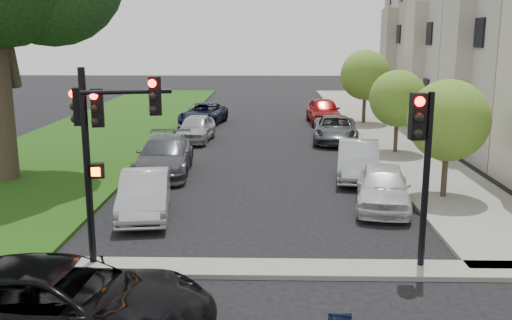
{
  "coord_description": "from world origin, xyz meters",
  "views": [
    {
      "loc": [
        0.37,
        -10.41,
        5.35
      ],
      "look_at": [
        0.0,
        5.0,
        2.0
      ],
      "focal_mm": 40.0,
      "sensor_mm": 36.0,
      "label": 1
    }
  ],
  "objects_px": {
    "small_tree_c": "(365,75)",
    "car_cross_near": "(61,305)",
    "car_parked_1": "(358,160)",
    "car_parked_6": "(164,156)",
    "car_parked_2": "(335,129)",
    "traffic_signal_secondary": "(422,148)",
    "car_parked_3": "(324,111)",
    "car_parked_0": "(383,187)",
    "car_parked_5": "(145,194)",
    "car_parked_7": "(196,128)",
    "car_parked_8": "(203,114)",
    "traffic_signal_main": "(102,132)",
    "small_tree_a": "(448,121)",
    "small_tree_b": "(398,99)"
  },
  "relations": [
    {
      "from": "small_tree_c",
      "to": "car_cross_near",
      "type": "distance_m",
      "value": 27.81
    },
    {
      "from": "car_parked_1",
      "to": "car_parked_6",
      "type": "relative_size",
      "value": 0.86
    },
    {
      "from": "car_parked_1",
      "to": "car_parked_2",
      "type": "distance_m",
      "value": 7.77
    },
    {
      "from": "traffic_signal_secondary",
      "to": "car_parked_3",
      "type": "height_order",
      "value": "traffic_signal_secondary"
    },
    {
      "from": "car_parked_0",
      "to": "car_parked_1",
      "type": "relative_size",
      "value": 0.94
    },
    {
      "from": "car_parked_3",
      "to": "car_parked_5",
      "type": "bearing_deg",
      "value": -113.34
    },
    {
      "from": "car_parked_7",
      "to": "car_parked_8",
      "type": "bearing_deg",
      "value": 97.12
    },
    {
      "from": "car_parked_7",
      "to": "traffic_signal_secondary",
      "type": "bearing_deg",
      "value": -61.92
    },
    {
      "from": "small_tree_c",
      "to": "car_parked_2",
      "type": "xyz_separation_m",
      "value": [
        -2.44,
        -6.0,
        -2.38
      ]
    },
    {
      "from": "car_parked_8",
      "to": "car_parked_2",
      "type": "bearing_deg",
      "value": -28.16
    },
    {
      "from": "car_parked_0",
      "to": "traffic_signal_main",
      "type": "bearing_deg",
      "value": -137.26
    },
    {
      "from": "small_tree_a",
      "to": "traffic_signal_secondary",
      "type": "relative_size",
      "value": 0.96
    },
    {
      "from": "car_parked_5",
      "to": "car_parked_8",
      "type": "relative_size",
      "value": 0.85
    },
    {
      "from": "car_cross_near",
      "to": "car_parked_8",
      "type": "xyz_separation_m",
      "value": [
        -0.47,
        25.8,
        -0.09
      ]
    },
    {
      "from": "car_cross_near",
      "to": "car_parked_2",
      "type": "xyz_separation_m",
      "value": [
        7.03,
        20.06,
        -0.09
      ]
    },
    {
      "from": "small_tree_c",
      "to": "car_parked_7",
      "type": "bearing_deg",
      "value": -148.14
    },
    {
      "from": "car_parked_0",
      "to": "car_parked_6",
      "type": "relative_size",
      "value": 0.8
    },
    {
      "from": "car_cross_near",
      "to": "car_parked_7",
      "type": "xyz_separation_m",
      "value": [
        -0.2,
        20.05,
        -0.07
      ]
    },
    {
      "from": "traffic_signal_main",
      "to": "car_parked_7",
      "type": "bearing_deg",
      "value": 90.1
    },
    {
      "from": "car_parked_0",
      "to": "car_cross_near",
      "type": "bearing_deg",
      "value": -121.39
    },
    {
      "from": "traffic_signal_main",
      "to": "car_cross_near",
      "type": "distance_m",
      "value": 4.31
    },
    {
      "from": "car_cross_near",
      "to": "car_parked_8",
      "type": "height_order",
      "value": "car_cross_near"
    },
    {
      "from": "small_tree_a",
      "to": "small_tree_c",
      "type": "distance_m",
      "value": 16.62
    },
    {
      "from": "car_cross_near",
      "to": "car_parked_0",
      "type": "distance_m",
      "value": 11.1
    },
    {
      "from": "small_tree_c",
      "to": "car_parked_2",
      "type": "height_order",
      "value": "small_tree_c"
    },
    {
      "from": "traffic_signal_main",
      "to": "car_parked_3",
      "type": "xyz_separation_m",
      "value": [
        7.19,
        22.93,
        -2.43
      ]
    },
    {
      "from": "car_parked_8",
      "to": "car_parked_0",
      "type": "bearing_deg",
      "value": -56.81
    },
    {
      "from": "small_tree_a",
      "to": "car_parked_6",
      "type": "bearing_deg",
      "value": 161.13
    },
    {
      "from": "car_parked_2",
      "to": "car_parked_7",
      "type": "xyz_separation_m",
      "value": [
        -7.22,
        -0.01,
        0.02
      ]
    },
    {
      "from": "car_cross_near",
      "to": "car_parked_6",
      "type": "height_order",
      "value": "car_cross_near"
    },
    {
      "from": "traffic_signal_main",
      "to": "car_parked_6",
      "type": "bearing_deg",
      "value": 92.17
    },
    {
      "from": "car_parked_1",
      "to": "car_parked_5",
      "type": "relative_size",
      "value": 1.06
    },
    {
      "from": "car_parked_3",
      "to": "car_parked_8",
      "type": "bearing_deg",
      "value": -177.68
    },
    {
      "from": "car_parked_1",
      "to": "car_parked_7",
      "type": "height_order",
      "value": "car_parked_1"
    },
    {
      "from": "small_tree_c",
      "to": "car_cross_near",
      "type": "relative_size",
      "value": 0.84
    },
    {
      "from": "traffic_signal_main",
      "to": "car_parked_0",
      "type": "relative_size",
      "value": 1.15
    },
    {
      "from": "traffic_signal_secondary",
      "to": "car_parked_6",
      "type": "xyz_separation_m",
      "value": [
        -7.57,
        9.36,
        -2.17
      ]
    },
    {
      "from": "traffic_signal_secondary",
      "to": "car_parked_8",
      "type": "relative_size",
      "value": 0.87
    },
    {
      "from": "small_tree_a",
      "to": "small_tree_c",
      "type": "relative_size",
      "value": 0.88
    },
    {
      "from": "small_tree_c",
      "to": "car_parked_5",
      "type": "xyz_separation_m",
      "value": [
        -9.61,
        -18.59,
        -2.37
      ]
    },
    {
      "from": "small_tree_a",
      "to": "small_tree_b",
      "type": "xyz_separation_m",
      "value": [
        0.0,
        7.5,
        -0.08
      ]
    },
    {
      "from": "small_tree_c",
      "to": "car_parked_0",
      "type": "relative_size",
      "value": 1.13
    },
    {
      "from": "small_tree_b",
      "to": "small_tree_c",
      "type": "height_order",
      "value": "small_tree_c"
    },
    {
      "from": "car_parked_2",
      "to": "traffic_signal_secondary",
      "type": "bearing_deg",
      "value": -84.84
    },
    {
      "from": "car_parked_0",
      "to": "car_parked_5",
      "type": "distance_m",
      "value": 7.44
    },
    {
      "from": "car_cross_near",
      "to": "car_parked_0",
      "type": "bearing_deg",
      "value": -38.11
    },
    {
      "from": "traffic_signal_secondary",
      "to": "car_parked_0",
      "type": "height_order",
      "value": "traffic_signal_secondary"
    },
    {
      "from": "car_parked_5",
      "to": "car_parked_7",
      "type": "relative_size",
      "value": 1.01
    },
    {
      "from": "small_tree_b",
      "to": "car_parked_5",
      "type": "relative_size",
      "value": 0.96
    },
    {
      "from": "car_parked_5",
      "to": "car_parked_7",
      "type": "distance_m",
      "value": 12.59
    }
  ]
}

